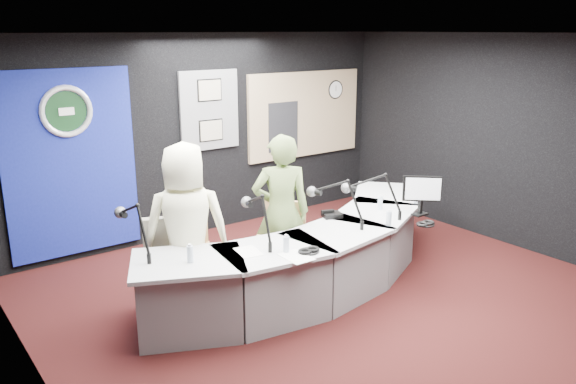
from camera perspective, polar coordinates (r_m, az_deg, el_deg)
ground at (r=6.34m, az=5.88°, el=-10.91°), size 6.00×6.00×0.00m
ceiling at (r=5.67m, az=6.70°, el=15.27°), size 6.00×6.00×0.02m
wall_back at (r=8.25m, az=-8.07°, el=5.58°), size 6.00×0.02×2.80m
wall_left at (r=4.47m, az=-23.37°, el=-4.39°), size 0.02×6.00×2.80m
wall_right at (r=8.16m, az=21.99°, el=4.46°), size 0.02×6.00×2.80m
broadcast_desk at (r=6.54m, az=2.38°, el=-6.39°), size 4.50×1.90×0.75m
backdrop_panel at (r=7.55m, az=-20.65°, el=2.60°), size 1.60×0.05×2.30m
agency_seal at (r=7.40m, az=-21.05°, el=7.44°), size 0.63×0.07×0.63m
seal_center at (r=7.41m, az=-21.06°, el=7.45°), size 0.48×0.01×0.48m
pinboard at (r=8.19m, az=-7.76°, el=8.00°), size 0.90×0.04×1.10m
framed_photo_upper at (r=8.14m, az=-7.73°, el=9.94°), size 0.34×0.02×0.27m
framed_photo_lower at (r=8.21m, az=-7.58°, el=6.05°), size 0.34×0.02×0.27m
booth_window_frame at (r=9.16m, az=1.69°, el=7.69°), size 2.12×0.06×1.32m
booth_glow at (r=9.15m, az=1.73°, el=7.68°), size 2.00×0.02×1.20m
equipment_rack at (r=8.89m, az=-0.49°, el=6.47°), size 0.55×0.02×0.75m
wall_clock at (r=9.47m, az=4.72°, el=10.05°), size 0.28×0.01×0.28m
armchair_left at (r=6.12m, az=-9.80°, el=-7.29°), size 0.68×0.68×0.94m
armchair_right at (r=6.53m, az=-0.67°, el=-5.61°), size 0.73×0.73×0.92m
draped_jacket at (r=6.21m, az=-11.76°, el=-5.52°), size 0.50×0.27×0.70m
person_man at (r=5.97m, az=-9.99°, el=-3.57°), size 1.03×0.89×1.78m
person_woman at (r=6.39m, az=-0.68°, el=-2.07°), size 0.77×0.68×1.77m
computer_monitor at (r=6.83m, az=13.04°, el=0.34°), size 0.38×0.35×0.34m
desk_phone at (r=6.68m, az=4.36°, el=-2.28°), size 0.26×0.23×0.05m
headphones_near at (r=6.57m, az=13.43°, el=-3.05°), size 0.22×0.22×0.04m
headphones_far at (r=5.64m, az=2.07°, el=-5.78°), size 0.22×0.22×0.04m
paper_stack at (r=5.67m, az=-3.93°, el=-5.89°), size 0.26×0.33×0.00m
notepad at (r=5.53m, az=0.80°, el=-6.41°), size 0.24×0.34×0.00m
boom_mic_a at (r=5.70m, az=-15.03°, el=-3.11°), size 0.16×0.74×0.60m
boom_mic_b at (r=5.82m, az=-3.01°, el=-2.18°), size 0.25×0.73×0.60m
boom_mic_c at (r=6.34m, az=4.82°, el=-0.69°), size 0.36×0.69×0.60m
boom_mic_d at (r=6.62m, az=8.41°, el=-0.09°), size 0.53×0.59×0.60m
water_bottles at (r=6.17m, az=4.00°, el=-3.17°), size 3.20×0.53×0.18m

